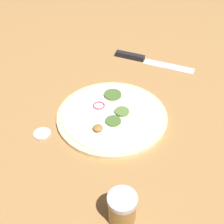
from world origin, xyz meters
The scene contains 5 objects.
ground_plane centered at (0.00, 0.00, 0.00)m, with size 3.00×3.00×0.00m, color #9E703F.
pizza centered at (0.00, 0.00, 0.01)m, with size 0.31×0.31×0.03m.
knife centered at (-0.25, -0.19, 0.01)m, with size 0.18×0.25×0.02m.
spice_jar centered at (0.16, 0.26, 0.04)m, with size 0.06×0.06×0.07m.
loose_cap centered at (0.19, -0.05, 0.00)m, with size 0.05×0.05×0.01m.
Camera 1 is at (0.36, 0.53, 0.59)m, focal length 50.00 mm.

